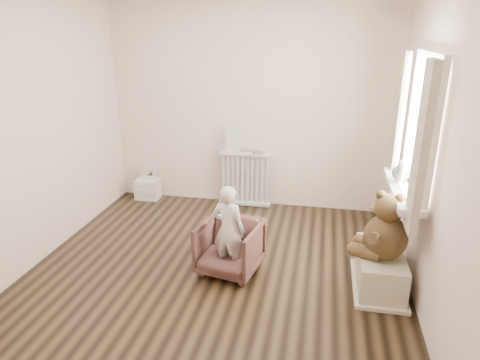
% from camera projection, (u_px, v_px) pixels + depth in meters
% --- Properties ---
extents(floor, '(3.60, 3.60, 0.01)m').
position_uv_depth(floor, '(216.00, 272.00, 4.15)').
color(floor, black).
rests_on(floor, ground).
extents(back_wall, '(3.60, 0.02, 2.60)m').
position_uv_depth(back_wall, '(250.00, 106.00, 5.38)').
color(back_wall, white).
rests_on(back_wall, ground).
extents(front_wall, '(3.60, 0.02, 2.60)m').
position_uv_depth(front_wall, '(117.00, 235.00, 2.05)').
color(front_wall, white).
rests_on(front_wall, ground).
extents(left_wall, '(0.02, 3.60, 2.60)m').
position_uv_depth(left_wall, '(29.00, 132.00, 4.05)').
color(left_wall, white).
rests_on(left_wall, ground).
extents(right_wall, '(0.02, 3.60, 2.60)m').
position_uv_depth(right_wall, '(433.00, 153.00, 3.38)').
color(right_wall, white).
rests_on(right_wall, ground).
extents(window, '(0.03, 0.90, 1.10)m').
position_uv_depth(window, '(423.00, 126.00, 3.61)').
color(window, white).
rests_on(window, right_wall).
extents(window_sill, '(0.22, 1.10, 0.06)m').
position_uv_depth(window_sill, '(403.00, 190.00, 3.83)').
color(window_sill, silver).
rests_on(window_sill, right_wall).
extents(curtain_left, '(0.06, 0.26, 1.30)m').
position_uv_depth(curtain_left, '(421.00, 150.00, 3.13)').
color(curtain_left, '#B6A893').
rests_on(curtain_left, right_wall).
extents(curtain_right, '(0.06, 0.26, 1.30)m').
position_uv_depth(curtain_right, '(399.00, 119.00, 4.18)').
color(curtain_right, '#B6A893').
rests_on(curtain_right, right_wall).
extents(radiator, '(0.68, 0.13, 0.72)m').
position_uv_depth(radiator, '(245.00, 177.00, 5.58)').
color(radiator, silver).
rests_on(radiator, floor).
extents(paper_doll, '(0.20, 0.02, 0.33)m').
position_uv_depth(paper_doll, '(233.00, 140.00, 5.44)').
color(paper_doll, beige).
rests_on(paper_doll, radiator).
extents(tin_a, '(0.10, 0.10, 0.06)m').
position_uv_depth(tin_a, '(256.00, 151.00, 5.43)').
color(tin_a, '#A59E8C').
rests_on(tin_a, radiator).
extents(tin_b, '(0.09, 0.09, 0.05)m').
position_uv_depth(tin_b, '(260.00, 152.00, 5.42)').
color(tin_b, '#A59E8C').
rests_on(tin_b, radiator).
extents(toy_vanity, '(0.32, 0.23, 0.50)m').
position_uv_depth(toy_vanity, '(147.00, 180.00, 5.84)').
color(toy_vanity, silver).
rests_on(toy_vanity, floor).
extents(armchair, '(0.64, 0.65, 0.51)m').
position_uv_depth(armchair, '(230.00, 247.00, 4.09)').
color(armchair, '#4F2E28').
rests_on(armchair, floor).
extents(child, '(0.36, 0.27, 0.88)m').
position_uv_depth(child, '(228.00, 230.00, 3.97)').
color(child, beige).
rests_on(child, armchair).
extents(toy_bench, '(0.39, 0.74, 0.35)m').
position_uv_depth(toy_bench, '(380.00, 267.00, 3.86)').
color(toy_bench, beige).
rests_on(toy_bench, floor).
extents(teddy_bear, '(0.58, 0.51, 0.60)m').
position_uv_depth(teddy_bear, '(387.00, 224.00, 3.62)').
color(teddy_bear, '#392814').
rests_on(teddy_bear, toy_bench).
extents(plush_cat, '(0.17, 0.27, 0.22)m').
position_uv_depth(plush_cat, '(401.00, 171.00, 3.91)').
color(plush_cat, '#656056').
rests_on(plush_cat, window_sill).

